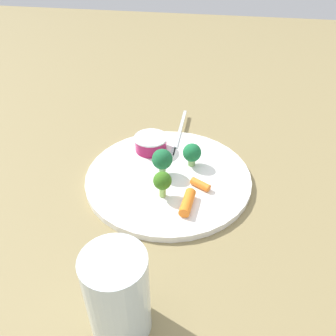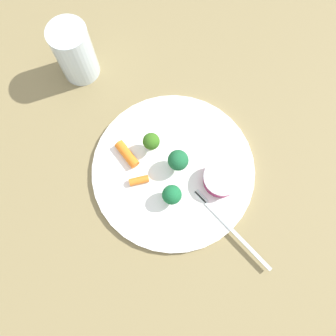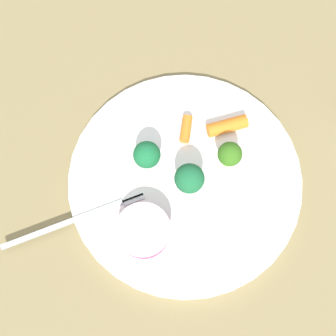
# 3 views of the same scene
# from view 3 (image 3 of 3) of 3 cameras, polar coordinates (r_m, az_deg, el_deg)

# --- Properties ---
(ground_plane) EXTENTS (2.40, 2.40, 0.00)m
(ground_plane) POSITION_cam_3_polar(r_m,az_deg,el_deg) (0.62, 2.03, -1.60)
(ground_plane) COLOR olive
(plate) EXTENTS (0.30, 0.30, 0.01)m
(plate) POSITION_cam_3_polar(r_m,az_deg,el_deg) (0.61, 2.05, -1.44)
(plate) COLOR white
(plate) RESTS_ON ground_plane
(sauce_cup) EXTENTS (0.07, 0.07, 0.03)m
(sauce_cup) POSITION_cam_3_polar(r_m,az_deg,el_deg) (0.58, -2.97, -7.63)
(sauce_cup) COLOR #971446
(sauce_cup) RESTS_ON plate
(broccoli_floret_0) EXTENTS (0.04, 0.04, 0.05)m
(broccoli_floret_0) POSITION_cam_3_polar(r_m,az_deg,el_deg) (0.57, 2.16, -1.47)
(broccoli_floret_0) COLOR #81BD6E
(broccoli_floret_0) RESTS_ON plate
(broccoli_floret_1) EXTENTS (0.03, 0.03, 0.05)m
(broccoli_floret_1) POSITION_cam_3_polar(r_m,az_deg,el_deg) (0.59, -2.56, 1.56)
(broccoli_floret_1) COLOR #8BB76D
(broccoli_floret_1) RESTS_ON plate
(broccoli_floret_2) EXTENTS (0.03, 0.03, 0.05)m
(broccoli_floret_2) POSITION_cam_3_polar(r_m,az_deg,el_deg) (0.59, 7.52, 1.45)
(broccoli_floret_2) COLOR #98C660
(broccoli_floret_2) RESTS_ON plate
(carrot_stick_0) EXTENTS (0.02, 0.06, 0.02)m
(carrot_stick_0) POSITION_cam_3_polar(r_m,az_deg,el_deg) (0.63, 7.13, 5.06)
(carrot_stick_0) COLOR orange
(carrot_stick_0) RESTS_ON plate
(carrot_stick_1) EXTENTS (0.04, 0.03, 0.01)m
(carrot_stick_1) POSITION_cam_3_polar(r_m,az_deg,el_deg) (0.62, 2.18, 4.71)
(carrot_stick_1) COLOR orange
(carrot_stick_1) RESTS_ON plate
(fork) EXTENTS (0.01, 0.19, 0.00)m
(fork) POSITION_cam_3_polar(r_m,az_deg,el_deg) (0.60, -11.01, -6.11)
(fork) COLOR #B3C1C3
(fork) RESTS_ON plate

